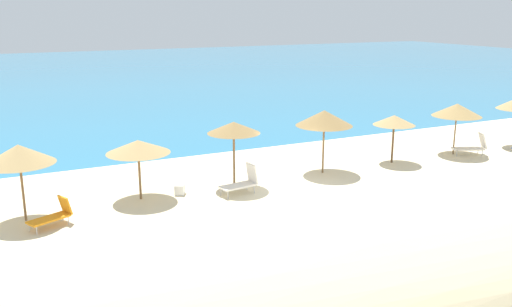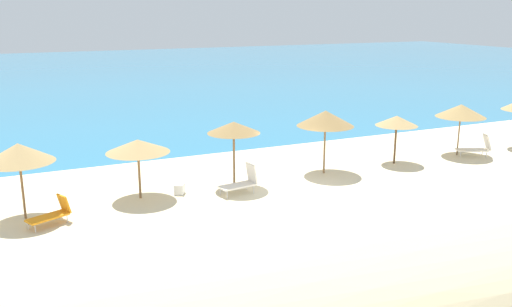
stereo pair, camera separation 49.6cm
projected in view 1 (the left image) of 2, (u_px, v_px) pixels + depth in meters
The scene contains 12 objects.
ground_plane at pixel (299, 192), 22.63m from camera, with size 160.00×160.00×0.00m, color beige.
sea_water at pixel (93, 75), 62.66m from camera, with size 160.00×77.26×0.01m, color teal.
beach_umbrella_1 at pixel (19, 154), 19.01m from camera, with size 2.42×2.42×2.76m.
beach_umbrella_2 at pixel (138, 147), 21.32m from camera, with size 2.47×2.47×2.38m.
beach_umbrella_3 at pixel (234, 128), 22.66m from camera, with size 2.18×2.18×2.80m.
beach_umbrella_4 at pixel (324, 118), 24.72m from camera, with size 2.56×2.56×2.89m.
beach_umbrella_5 at pixel (394, 120), 26.50m from camera, with size 2.00×2.00×2.34m.
beach_umbrella_6 at pixel (457, 110), 28.07m from camera, with size 2.47×2.47×2.62m.
lounge_chair_0 at pixel (472, 146), 28.36m from camera, with size 1.77×1.18×1.12m.
lounge_chair_1 at pixel (242, 182), 22.36m from camera, with size 1.60×0.85×1.19m.
lounge_chair_4 at pixel (53, 215), 19.00m from camera, with size 1.57×1.12×0.97m.
cooler_box at pixel (180, 189), 22.32m from camera, with size 0.43×0.36×0.42m, color white.
Camera 1 is at (-11.01, -18.55, 7.24)m, focal length 38.96 mm.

